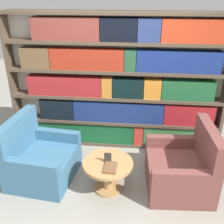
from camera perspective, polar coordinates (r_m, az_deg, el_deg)
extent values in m
plane|color=gray|center=(3.70, -1.42, -18.29)|extent=(14.00, 14.00, 0.00)
cube|color=silver|center=(4.43, 0.95, 6.59)|extent=(3.53, 0.05, 2.25)
cube|color=brown|center=(4.78, -20.58, 6.41)|extent=(0.05, 0.30, 2.25)
cube|color=brown|center=(4.79, 0.72, -6.45)|extent=(3.43, 0.30, 0.05)
cube|color=brown|center=(4.58, 0.75, -1.93)|extent=(3.43, 0.30, 0.05)
cube|color=brown|center=(4.39, 0.79, 3.28)|extent=(3.43, 0.30, 0.05)
cube|color=brown|center=(4.24, 0.82, 8.92)|extent=(3.43, 0.30, 0.05)
cube|color=brown|center=(4.13, 0.86, 14.91)|extent=(3.43, 0.30, 0.05)
cube|color=brown|center=(4.08, 0.90, 20.79)|extent=(3.43, 0.30, 0.05)
cube|color=#17552E|center=(4.73, -5.56, -4.16)|extent=(1.69, 0.20, 0.35)
cube|color=#BE3529|center=(4.65, 5.81, -4.76)|extent=(0.16, 0.20, 0.35)
cube|color=#37723C|center=(4.69, 12.55, -5.03)|extent=(0.92, 0.20, 0.35)
cube|color=black|center=(4.66, -11.67, 0.82)|extent=(0.58, 0.20, 0.36)
cube|color=navy|center=(4.46, 1.40, 0.24)|extent=(1.51, 0.20, 0.36)
cube|color=maroon|center=(4.53, 16.30, -0.44)|extent=(0.81, 0.20, 0.36)
cube|color=#A42426|center=(4.45, -10.16, 5.75)|extent=(1.23, 0.20, 0.32)
cube|color=orange|center=(4.31, -1.03, 5.50)|extent=(0.17, 0.20, 0.32)
cube|color=black|center=(4.29, 3.52, 5.33)|extent=(0.50, 0.20, 0.32)
cube|color=orange|center=(4.29, 8.78, 5.09)|extent=(0.27, 0.20, 0.32)
cube|color=#1E5932|center=(4.35, 16.09, 4.68)|extent=(0.82, 0.20, 0.32)
cube|color=brown|center=(4.46, -16.14, 11.33)|extent=(0.48, 0.20, 0.33)
cube|color=#A12D19|center=(4.23, -5.42, 11.45)|extent=(1.17, 0.20, 0.33)
cube|color=#245333|center=(4.15, 4.02, 11.23)|extent=(0.18, 0.20, 0.33)
cube|color=navy|center=(4.19, 14.23, 10.66)|extent=(1.27, 0.20, 0.33)
cube|color=brown|center=(4.21, -9.98, 17.42)|extent=(1.04, 0.20, 0.34)
cube|color=black|center=(4.07, 1.50, 17.50)|extent=(0.55, 0.20, 0.34)
cube|color=navy|center=(4.06, 8.10, 17.25)|extent=(0.33, 0.20, 0.34)
cube|color=#C0391E|center=(4.13, 17.54, 16.51)|extent=(0.95, 0.20, 0.34)
cube|color=#386684|center=(4.05, -14.52, -11.19)|extent=(0.94, 1.03, 0.39)
cube|color=#386684|center=(3.96, -19.86, -4.82)|extent=(0.24, 0.95, 0.54)
cube|color=#386684|center=(3.57, -16.86, -11.49)|extent=(0.71, 0.19, 0.17)
cube|color=#386684|center=(4.17, -11.67, -5.00)|extent=(0.71, 0.19, 0.17)
cube|color=brown|center=(3.88, 14.11, -13.02)|extent=(0.90, 0.99, 0.39)
cube|color=brown|center=(3.70, 20.26, -7.12)|extent=(0.20, 0.95, 0.54)
cube|color=brown|center=(4.03, 12.51, -6.26)|extent=(0.71, 0.16, 0.17)
cube|color=brown|center=(3.37, 14.72, -13.62)|extent=(0.71, 0.16, 0.17)
cylinder|color=#AD7F4C|center=(3.71, -0.89, -13.95)|extent=(0.12, 0.12, 0.41)
cylinder|color=#AD7F4C|center=(3.83, -0.87, -16.16)|extent=(0.37, 0.37, 0.03)
cylinder|color=#AD7F4C|center=(3.57, -0.91, -11.15)|extent=(0.68, 0.68, 0.04)
cube|color=black|center=(3.55, -0.91, -10.83)|extent=(0.06, 0.06, 0.01)
cube|color=#2D2D2D|center=(3.51, -0.92, -9.91)|extent=(0.10, 0.01, 0.15)
cube|color=brown|center=(3.44, -0.35, -12.01)|extent=(0.17, 0.25, 0.02)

